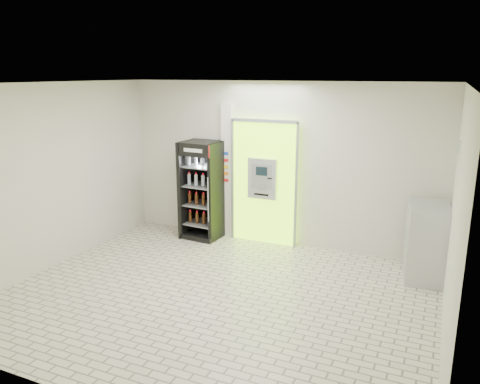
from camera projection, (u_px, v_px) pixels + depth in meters
The scene contains 7 objects.
ground at pixel (217, 296), 6.77m from camera, with size 6.00×6.00×0.00m, color beige.
room_shell at pixel (215, 172), 6.31m from camera, with size 6.00×6.00×6.00m.
atm_assembly at pixel (264, 182), 8.69m from camera, with size 1.30×0.24×2.33m.
pillar at pixel (227, 171), 9.00m from camera, with size 0.22×0.11×2.60m.
beverage_cooler at pixel (203, 192), 9.02m from camera, with size 0.75×0.70×1.89m.
steel_cabinet at pixel (426, 242), 7.25m from camera, with size 0.70×0.96×1.19m.
exit_sign at pixel (459, 150), 6.31m from camera, with size 0.02×0.22×0.26m.
Camera 1 is at (2.82, -5.51, 3.14)m, focal length 35.00 mm.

